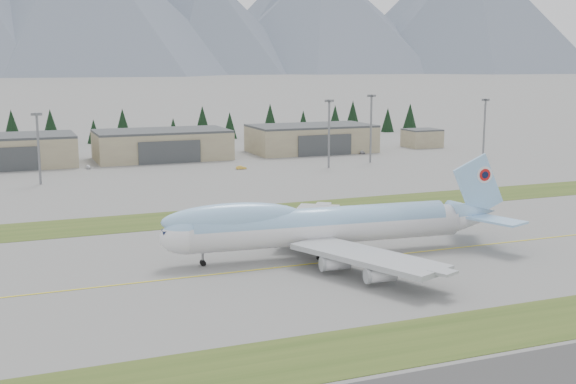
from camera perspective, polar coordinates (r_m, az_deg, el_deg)
name	(u,v)px	position (r m, az deg, el deg)	size (l,w,h in m)	color
ground	(407,253)	(137.16, 9.39, -4.81)	(7000.00, 7000.00, 0.00)	slate
grass_strip_near	(549,320)	(107.86, 19.89, -9.48)	(400.00, 14.00, 0.08)	#374D1B
grass_strip_far	(312,209)	(176.21, 1.90, -1.33)	(400.00, 18.00, 0.08)	#374D1B
taxiway_line_main	(407,253)	(137.16, 9.39, -4.81)	(400.00, 0.40, 0.02)	yellow
boeing_747_freighter	(323,225)	(132.24, 2.77, -2.61)	(68.05, 58.53, 17.91)	silver
hangar_left	(2,151)	(265.04, -21.66, 3.02)	(48.00, 26.60, 10.80)	gray
hangar_center	(162,145)	(270.40, -9.92, 3.72)	(48.00, 26.60, 10.80)	gray
hangar_right	(311,138)	(288.34, 1.86, 4.26)	(48.00, 26.60, 10.80)	gray
control_shed	(422,138)	(310.00, 10.54, 4.21)	(14.00, 12.00, 7.60)	gray
floodlight_masts	(249,123)	(235.94, -3.09, 5.43)	(202.71, 10.18, 24.04)	slate
service_vehicle_a	(88,169)	(251.83, -15.52, 1.79)	(1.47, 3.65, 1.25)	white
service_vehicle_b	(241,169)	(241.82, -3.72, 1.81)	(1.23, 3.51, 1.16)	gold
service_vehicle_c	(361,154)	(284.44, 5.81, 3.04)	(1.85, 4.56, 1.32)	#ACADB1
conifer_belt	(178,125)	(334.91, -8.72, 5.29)	(268.18, 15.81, 16.38)	black
mountain_ridge_rear	(79,3)	(3037.35, -16.16, 14.13)	(4516.05, 1056.75, 528.37)	#505A6B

